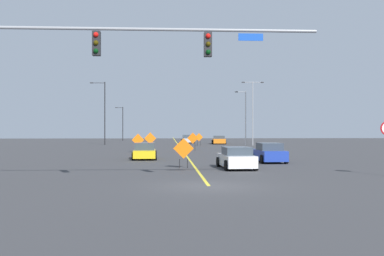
{
  "coord_description": "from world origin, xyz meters",
  "views": [
    {
      "loc": [
        -1.86,
        -19.73,
        2.52
      ],
      "look_at": [
        1.12,
        32.61,
        2.58
      ],
      "focal_mm": 42.38,
      "sensor_mm": 36.0,
      "label": 1
    }
  ],
  "objects": [
    {
      "name": "car_silver_mid",
      "position": [
        1.87,
        58.72,
        0.66
      ],
      "size": [
        2.28,
        4.31,
        1.43
      ],
      "color": "#B7BABF",
      "rests_on": "ground"
    },
    {
      "name": "street_lamp_far_right",
      "position": [
        -11.02,
        75.0,
        3.9
      ],
      "size": [
        1.67,
        0.24,
        7.02
      ],
      "color": "black",
      "rests_on": "ground"
    },
    {
      "name": "road_centre_stripe",
      "position": [
        0.0,
        53.8,
        0.0
      ],
      "size": [
        0.16,
        107.6,
        0.01
      ],
      "color": "yellow",
      "rests_on": "ground"
    },
    {
      "name": "street_lamp_near_left",
      "position": [
        10.98,
        46.89,
        5.53
      ],
      "size": [
        3.26,
        0.24,
        9.54
      ],
      "color": "gray",
      "rests_on": "ground"
    },
    {
      "name": "construction_sign_left_lane",
      "position": [
        -0.77,
        8.97,
        1.18
      ],
      "size": [
        1.3,
        0.06,
        1.91
      ],
      "color": "orange",
      "rests_on": "ground"
    },
    {
      "name": "car_white_near",
      "position": [
        2.54,
        8.53,
        0.64
      ],
      "size": [
        2.17,
        4.29,
        1.37
      ],
      "color": "white",
      "rests_on": "ground"
    },
    {
      "name": "car_yellow_distant",
      "position": [
        -3.63,
        17.61,
        0.62
      ],
      "size": [
        2.06,
        3.9,
        1.35
      ],
      "color": "gold",
      "rests_on": "ground"
    },
    {
      "name": "street_lamp_mid_left",
      "position": [
        -11.5,
        50.76,
        5.33
      ],
      "size": [
        2.35,
        0.24,
        9.72
      ],
      "color": "black",
      "rests_on": "ground"
    },
    {
      "name": "traffic_signal_assembly",
      "position": [
        -4.83,
        -0.01,
        5.57
      ],
      "size": [
        14.59,
        0.44,
        7.39
      ],
      "color": "gray",
      "rests_on": "ground"
    },
    {
      "name": "construction_sign_right_lane",
      "position": [
        -4.83,
        28.11,
        1.24
      ],
      "size": [
        1.31,
        0.2,
        1.98
      ],
      "color": "orange",
      "rests_on": "ground"
    },
    {
      "name": "construction_sign_median_near",
      "position": [
        2.97,
        46.95,
        1.16
      ],
      "size": [
        1.18,
        0.3,
        1.85
      ],
      "color": "orange",
      "rests_on": "ground"
    },
    {
      "name": "street_lamp_mid_right",
      "position": [
        10.11,
        48.67,
        4.53
      ],
      "size": [
        1.71,
        0.24,
        8.26
      ],
      "color": "gray",
      "rests_on": "ground"
    },
    {
      "name": "car_blue_approaching",
      "position": [
        5.83,
        13.82,
        0.67
      ],
      "size": [
        2.11,
        4.41,
        1.45
      ],
      "color": "#1E389E",
      "rests_on": "ground"
    },
    {
      "name": "car_orange_far",
      "position": [
        6.67,
        53.49,
        0.64
      ],
      "size": [
        2.35,
        4.56,
        1.36
      ],
      "color": "orange",
      "rests_on": "ground"
    },
    {
      "name": "ground",
      "position": [
        0.0,
        0.0,
        0.0
      ],
      "size": [
        193.68,
        193.68,
        0.0
      ],
      "primitive_type": "plane",
      "color": "#38383A"
    },
    {
      "name": "construction_sign_median_far",
      "position": [
        1.12,
        31.03,
        1.32
      ],
      "size": [
        1.25,
        0.2,
        2.07
      ],
      "color": "orange",
      "rests_on": "ground"
    },
    {
      "name": "construction_sign_right_shoulder",
      "position": [
        -3.72,
        32.64,
        1.3
      ],
      "size": [
        1.37,
        0.3,
        2.08
      ],
      "color": "orange",
      "rests_on": "ground"
    }
  ]
}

